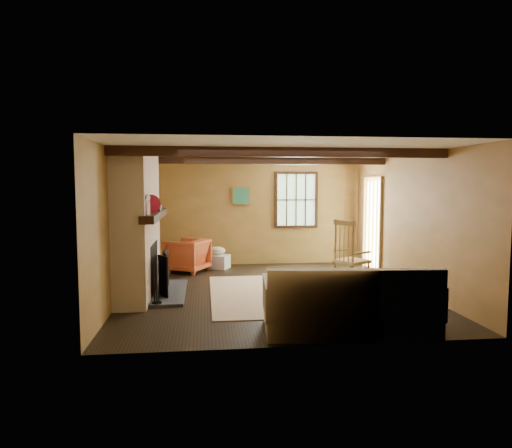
{
  "coord_description": "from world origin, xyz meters",
  "views": [
    {
      "loc": [
        -1.14,
        -7.78,
        1.87
      ],
      "look_at": [
        -0.21,
        0.4,
        1.15
      ],
      "focal_mm": 32.0,
      "sensor_mm": 36.0,
      "label": 1
    }
  ],
  "objects": [
    {
      "name": "firewood_pile",
      "position": [
        -1.89,
        2.6,
        0.14
      ],
      "size": [
        0.75,
        0.14,
        0.27
      ],
      "color": "brown",
      "rests_on": "ground"
    },
    {
      "name": "armchair",
      "position": [
        -1.51,
        1.93,
        0.36
      ],
      "size": [
        1.05,
        1.04,
        0.71
      ],
      "primitive_type": "imported",
      "rotation": [
        0.0,
        0.0,
        -2.08
      ],
      "color": "#BF6026",
      "rests_on": "ground"
    },
    {
      "name": "rocking_chair",
      "position": [
        1.48,
        0.14,
        0.52
      ],
      "size": [
        1.01,
        0.84,
        1.24
      ],
      "rotation": [
        0.0,
        0.0,
        2.08
      ],
      "color": "tan",
      "rests_on": "ground"
    },
    {
      "name": "laundry_basket",
      "position": [
        -0.87,
        2.29,
        0.15
      ],
      "size": [
        0.61,
        0.55,
        0.3
      ],
      "primitive_type": "cube",
      "rotation": [
        0.0,
        0.0,
        -0.42
      ],
      "color": "silver",
      "rests_on": "ground"
    },
    {
      "name": "ground",
      "position": [
        0.0,
        0.0,
        0.0
      ],
      "size": [
        5.5,
        5.5,
        0.0
      ],
      "primitive_type": "plane",
      "color": "black",
      "rests_on": "ground"
    },
    {
      "name": "basket_pillow",
      "position": [
        -0.87,
        2.29,
        0.39
      ],
      "size": [
        0.41,
        0.35,
        0.18
      ],
      "primitive_type": "ellipsoid",
      "rotation": [
        0.0,
        0.0,
        -0.17
      ],
      "color": "silver",
      "rests_on": "laundry_basket"
    },
    {
      "name": "room_envelope",
      "position": [
        0.22,
        0.26,
        1.63
      ],
      "size": [
        5.02,
        5.52,
        2.44
      ],
      "color": "#A9723C",
      "rests_on": "ground"
    },
    {
      "name": "sofa",
      "position": [
        0.67,
        -2.31,
        0.31
      ],
      "size": [
        2.23,
        1.14,
        0.87
      ],
      "rotation": [
        0.0,
        0.0,
        -0.09
      ],
      "color": "silver",
      "rests_on": "ground"
    },
    {
      "name": "fireplace",
      "position": [
        -2.23,
        -0.0,
        1.1
      ],
      "size": [
        1.02,
        2.3,
        2.4
      ],
      "color": "#945739",
      "rests_on": "ground"
    },
    {
      "name": "rug",
      "position": [
        0.2,
        -0.2,
        0.0
      ],
      "size": [
        2.5,
        3.0,
        0.01
      ],
      "primitive_type": "cube",
      "color": "beige",
      "rests_on": "ground"
    }
  ]
}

